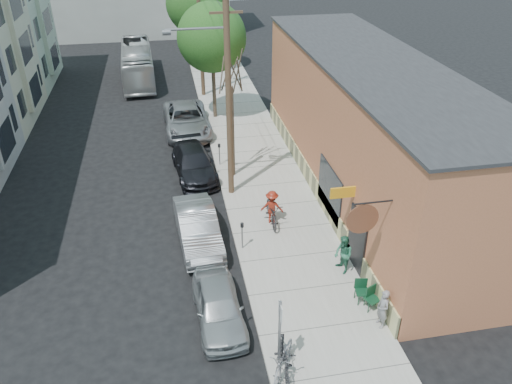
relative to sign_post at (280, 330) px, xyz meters
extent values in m
plane|color=black|center=(-2.35, 5.43, -1.83)|extent=(120.00, 120.00, 0.00)
cube|color=#A7A39A|center=(1.90, 16.43, -1.76)|extent=(4.50, 58.00, 0.15)
cube|color=#AC6140|center=(6.65, 10.43, 1.42)|extent=(5.00, 20.00, 6.50)
cube|color=#2B2B2D|center=(6.65, 10.43, 4.72)|extent=(5.20, 20.20, 0.12)
cube|color=#C9C47E|center=(4.13, 10.43, -1.28)|extent=(0.10, 20.00, 1.10)
cube|color=black|center=(4.12, 4.43, -0.53)|extent=(0.10, 1.60, 2.60)
cube|color=black|center=(4.12, 7.93, -0.23)|extent=(0.08, 3.00, 2.20)
cylinder|color=brown|center=(3.20, 2.23, 2.07)|extent=(1.10, 0.06, 1.10)
cube|color=orange|center=(3.65, 5.23, 1.27)|extent=(1.00, 0.08, 0.45)
cube|color=#BBB998|center=(-11.60, 23.43, 2.67)|extent=(1.10, 3.20, 7.00)
cube|color=#A3B498|center=(-14.35, 31.43, 2.67)|extent=(6.00, 8.00, 9.00)
cube|color=#A3B498|center=(-11.60, 31.43, 2.67)|extent=(1.10, 3.20, 7.00)
cube|color=slate|center=(0.00, 0.00, -0.28)|extent=(0.07, 0.07, 2.80)
cube|color=silver|center=(0.00, 0.00, 0.72)|extent=(0.02, 0.45, 0.60)
cylinder|color=slate|center=(-0.10, 6.37, -1.13)|extent=(0.06, 0.06, 1.10)
cylinder|color=black|center=(-0.10, 6.37, -0.53)|extent=(0.14, 0.14, 0.18)
cylinder|color=slate|center=(-0.10, 14.09, -1.13)|extent=(0.06, 0.06, 1.10)
cylinder|color=black|center=(-0.10, 14.09, -0.53)|extent=(0.14, 0.14, 0.18)
cylinder|color=#503A28|center=(0.10, 11.04, 3.32)|extent=(0.28, 0.28, 10.00)
cube|color=#503A28|center=(0.10, 11.04, 6.92)|extent=(1.40, 0.10, 0.10)
cylinder|color=slate|center=(-2.40, 11.04, 6.22)|extent=(0.35, 0.24, 0.24)
cylinder|color=#503A28|center=(0.10, 25.62, 3.32)|extent=(0.28, 0.28, 10.00)
cylinder|color=#44392C|center=(0.45, 12.84, 0.74)|extent=(0.24, 0.24, 4.84)
cylinder|color=#44392C|center=(0.45, 21.12, 0.77)|extent=(0.24, 0.24, 4.91)
sphere|color=#27571E|center=(0.45, 21.12, 3.54)|extent=(4.32, 4.32, 4.32)
cylinder|color=#44392C|center=(0.45, 32.13, 0.83)|extent=(0.24, 0.24, 5.03)
sphere|color=#27571E|center=(0.45, 32.13, 3.66)|extent=(4.98, 4.98, 4.98)
imported|color=gray|center=(3.85, 1.15, -0.93)|extent=(0.40, 0.58, 1.51)
imported|color=#29684D|center=(3.50, 4.15, -0.87)|extent=(0.77, 0.90, 1.62)
imported|color=maroon|center=(1.52, 8.06, -0.89)|extent=(1.15, 0.87, 1.58)
imported|color=black|center=(1.52, 8.06, -1.11)|extent=(0.82, 2.18, 1.14)
imported|color=black|center=(0.14, -0.09, -1.10)|extent=(0.68, 1.97, 1.17)
imported|color=slate|center=(0.15, -0.04, -1.21)|extent=(1.45, 1.87, 0.94)
imported|color=#A2A6AA|center=(-1.55, 2.56, -1.16)|extent=(1.74, 3.99, 1.34)
imported|color=#94969B|center=(-1.86, 7.33, -1.07)|extent=(1.94, 4.72, 1.52)
imported|color=black|center=(-1.55, 13.41, -1.13)|extent=(2.42, 4.99, 1.40)
imported|color=#97999E|center=(-1.55, 19.25, -1.02)|extent=(2.88, 5.94, 1.63)
imported|color=silver|center=(-4.70, 30.44, -0.46)|extent=(2.68, 9.91, 2.74)
camera|label=1|loc=(-2.64, -10.29, 11.00)|focal=35.00mm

